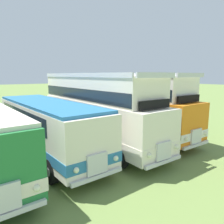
% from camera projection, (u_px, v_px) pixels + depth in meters
% --- Properties ---
extents(ground_plane, '(200.00, 200.00, 0.00)m').
position_uv_depth(ground_plane, '(18.00, 162.00, 11.12)').
color(ground_plane, olive).
extents(bus_fourth_in_row, '(2.68, 9.74, 2.99)m').
position_uv_depth(bus_fourth_in_row, '(47.00, 124.00, 11.83)').
color(bus_fourth_in_row, silver).
rests_on(bus_fourth_in_row, ground).
extents(bus_fifth_in_row, '(2.79, 11.02, 4.52)m').
position_uv_depth(bus_fifth_in_row, '(96.00, 108.00, 13.76)').
color(bus_fifth_in_row, silver).
rests_on(bus_fifth_in_row, ground).
extents(bus_sixth_in_row, '(2.78, 9.96, 4.52)m').
position_uv_depth(bus_sixth_in_row, '(135.00, 104.00, 15.65)').
color(bus_sixth_in_row, orange).
rests_on(bus_sixth_in_row, ground).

